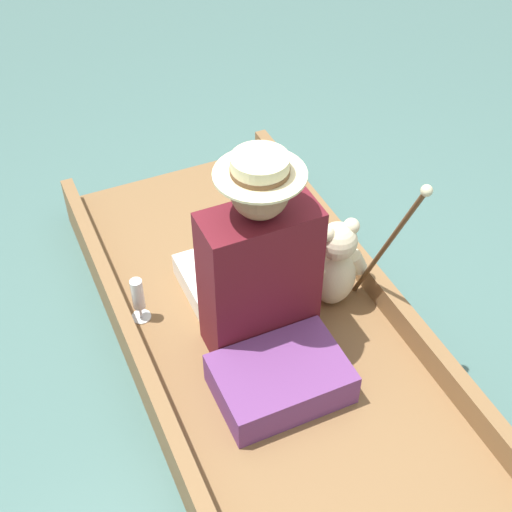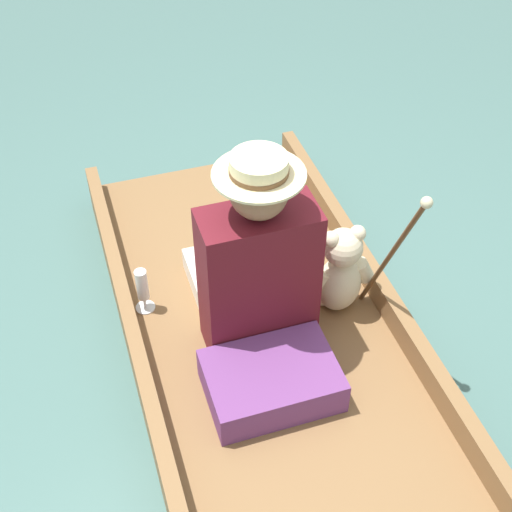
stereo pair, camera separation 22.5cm
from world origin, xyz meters
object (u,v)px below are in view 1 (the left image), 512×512
object	(u,v)px
teddy_bear	(335,265)
wine_glass	(138,296)
walking_cane	(393,237)
seated_person	(253,267)

from	to	relation	value
teddy_bear	wine_glass	bearing A→B (deg)	163.03
teddy_bear	walking_cane	world-z (taller)	walking_cane
seated_person	wine_glass	bearing A→B (deg)	154.13
seated_person	wine_glass	world-z (taller)	seated_person
teddy_bear	wine_glass	xyz separation A→B (m)	(-0.80, 0.25, -0.08)
seated_person	teddy_bear	bearing A→B (deg)	5.51
wine_glass	walking_cane	bearing A→B (deg)	-25.35
walking_cane	teddy_bear	bearing A→B (deg)	122.40
teddy_bear	wine_glass	size ratio (longest dim) A/B	2.03
wine_glass	walking_cane	size ratio (longest dim) A/B	0.27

